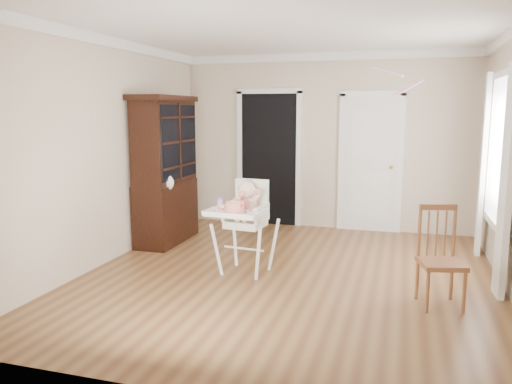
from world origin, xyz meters
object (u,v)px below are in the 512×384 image
(sippy_cup, at_px, (220,202))
(china_cabinet, at_px, (165,170))
(cake, at_px, (235,207))
(high_chair, at_px, (245,215))
(dining_chair, at_px, (440,260))

(sippy_cup, bearing_deg, china_cabinet, 138.20)
(cake, relative_size, sippy_cup, 1.64)
(high_chair, xyz_separation_m, china_cabinet, (-1.48, 1.00, 0.35))
(cake, xyz_separation_m, sippy_cup, (-0.24, 0.18, 0.01))
(china_cabinet, bearing_deg, dining_chair, -21.36)
(cake, distance_m, sippy_cup, 0.30)
(high_chair, bearing_deg, china_cabinet, 153.10)
(sippy_cup, height_order, dining_chair, dining_chair)
(high_chair, height_order, dining_chair, high_chair)
(high_chair, bearing_deg, sippy_cup, -152.58)
(sippy_cup, distance_m, china_cabinet, 1.65)
(china_cabinet, bearing_deg, sippy_cup, -41.80)
(cake, relative_size, dining_chair, 0.28)
(sippy_cup, relative_size, china_cabinet, 0.08)
(high_chair, relative_size, china_cabinet, 0.53)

